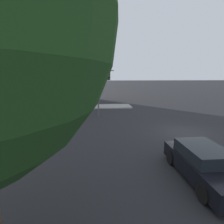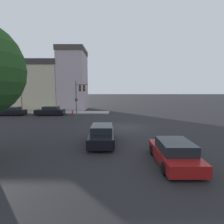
% 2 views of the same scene
% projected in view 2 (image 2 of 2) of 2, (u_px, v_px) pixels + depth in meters
% --- Properties ---
extents(ground_plane, '(300.00, 300.00, 0.00)m').
position_uv_depth(ground_plane, '(126.00, 127.00, 19.86)').
color(ground_plane, black).
extents(rowhouse_backdrop, '(7.71, 24.89, 12.53)m').
position_uv_depth(rowhouse_backdrop, '(29.00, 84.00, 36.62)').
color(rowhouse_backdrop, '#B29EA8').
rests_on(rowhouse_backdrop, ground_plane).
extents(traffic_signal, '(0.87, 1.87, 5.47)m').
position_uv_depth(traffic_signal, '(80.00, 92.00, 25.46)').
color(traffic_signal, '#515456').
rests_on(traffic_signal, ground_plane).
extents(crossing_car_0, '(4.50, 1.96, 1.43)m').
position_uv_depth(crossing_car_0, '(102.00, 135.00, 13.66)').
color(crossing_car_0, black).
rests_on(crossing_car_0, ground_plane).
extents(crossing_car_1, '(4.39, 2.08, 1.36)m').
position_uv_depth(crossing_car_1, '(174.00, 153.00, 9.90)').
color(crossing_car_1, maroon).
rests_on(crossing_car_1, ground_plane).
extents(parked_car_0, '(1.98, 4.68, 1.48)m').
position_uv_depth(parked_car_0, '(50.00, 111.00, 28.82)').
color(parked_car_0, black).
rests_on(parked_car_0, ground_plane).
extents(parked_car_1, '(2.07, 4.83, 1.38)m').
position_uv_depth(parked_car_1, '(11.00, 111.00, 28.78)').
color(parked_car_1, black).
rests_on(parked_car_1, ground_plane).
extents(fire_hydrant, '(0.22, 0.22, 0.92)m').
position_uv_depth(fire_hydrant, '(72.00, 113.00, 28.54)').
color(fire_hydrant, red).
rests_on(fire_hydrant, ground_plane).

